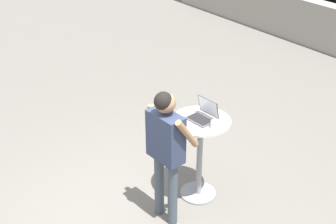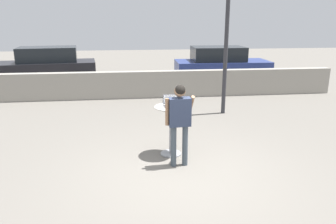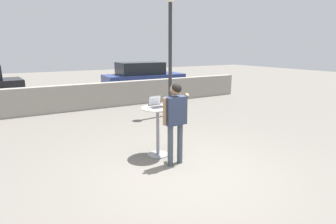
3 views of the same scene
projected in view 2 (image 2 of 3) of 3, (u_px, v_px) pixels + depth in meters
The scene contains 9 objects.
ground_plane at pixel (182, 175), 6.11m from camera, with size 50.00×50.00×0.00m, color slate.
pavement_kerb at pixel (154, 84), 12.00m from camera, with size 13.54×0.35×0.97m.
cafe_table at pixel (171, 123), 6.87m from camera, with size 0.69×0.69×1.06m.
laptop at pixel (171, 103), 6.79m from camera, with size 0.32×0.29×0.24m.
coffee_mug at pixel (182, 104), 6.79m from camera, with size 0.12×0.09×0.09m.
standing_person at pixel (180, 115), 6.24m from camera, with size 0.56×0.38×1.64m.
parked_car_near_street at pixel (221, 63), 15.37m from camera, with size 4.37×2.00×1.55m.
parked_car_further_down at pixel (45, 65), 14.54m from camera, with size 4.66×2.24×1.60m.
street_lamp at pixel (227, 26), 9.39m from camera, with size 0.32×0.32×4.00m.
Camera 2 is at (-0.94, -5.47, 2.83)m, focal length 35.00 mm.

